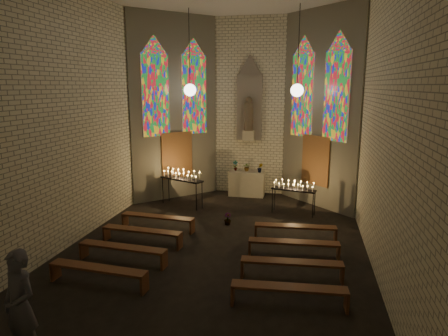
{
  "coord_description": "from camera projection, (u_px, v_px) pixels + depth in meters",
  "views": [
    {
      "loc": [
        2.33,
        -9.96,
        4.36
      ],
      "look_at": [
        -0.04,
        1.23,
        1.99
      ],
      "focal_mm": 32.0,
      "sensor_mm": 36.0,
      "label": 1
    }
  ],
  "objects": [
    {
      "name": "pew_right_0",
      "position": [
        295.0,
        228.0,
        11.4
      ],
      "size": [
        2.33,
        0.49,
        0.44
      ],
      "rotation": [
        0.0,
        0.0,
        0.07
      ],
      "color": "#522B17",
      "rests_on": "ground"
    },
    {
      "name": "aisle_flower_pot",
      "position": [
        228.0,
        219.0,
        12.7
      ],
      "size": [
        0.26,
        0.26,
        0.39
      ],
      "primitive_type": "imported",
      "rotation": [
        0.0,
        0.0,
        0.25
      ],
      "color": "#4C723F",
      "rests_on": "ground"
    },
    {
      "name": "votive_stand_left",
      "position": [
        182.0,
        177.0,
        14.55
      ],
      "size": [
        1.76,
        1.08,
        1.28
      ],
      "rotation": [
        0.0,
        0.0,
        -0.41
      ],
      "color": "black",
      "rests_on": "ground"
    },
    {
      "name": "pew_right_2",
      "position": [
        292.0,
        264.0,
        9.1
      ],
      "size": [
        2.33,
        0.49,
        0.44
      ],
      "rotation": [
        0.0,
        0.0,
        0.07
      ],
      "color": "#522B17",
      "rests_on": "ground"
    },
    {
      "name": "votive_stand_right",
      "position": [
        294.0,
        187.0,
        13.62
      ],
      "size": [
        1.55,
        0.67,
        1.11
      ],
      "rotation": [
        0.0,
        0.0,
        -0.22
      ],
      "color": "black",
      "rests_on": "ground"
    },
    {
      "name": "floor",
      "position": [
        216.0,
        248.0,
        10.89
      ],
      "size": [
        12.0,
        12.0,
        0.0
      ],
      "primitive_type": "plane",
      "color": "black",
      "rests_on": "ground"
    },
    {
      "name": "room",
      "position": [
        238.0,
        105.0,
        13.37
      ],
      "size": [
        8.22,
        12.43,
        7.0
      ],
      "color": "beige",
      "rests_on": "ground"
    },
    {
      "name": "pew_left_0",
      "position": [
        158.0,
        218.0,
        12.25
      ],
      "size": [
        2.33,
        0.49,
        0.44
      ],
      "rotation": [
        0.0,
        0.0,
        -0.07
      ],
      "color": "#522B17",
      "rests_on": "ground"
    },
    {
      "name": "pew_left_1",
      "position": [
        142.0,
        232.0,
        11.1
      ],
      "size": [
        2.33,
        0.49,
        0.44
      ],
      "rotation": [
        0.0,
        0.0,
        -0.07
      ],
      "color": "#522B17",
      "rests_on": "ground"
    },
    {
      "name": "visitor",
      "position": [
        20.0,
        306.0,
        6.34
      ],
      "size": [
        0.78,
        0.63,
        1.85
      ],
      "primitive_type": "imported",
      "rotation": [
        0.0,
        0.0,
        -0.32
      ],
      "color": "#46474F",
      "rests_on": "ground"
    },
    {
      "name": "pew_right_3",
      "position": [
        289.0,
        290.0,
        7.95
      ],
      "size": [
        2.33,
        0.49,
        0.44
      ],
      "rotation": [
        0.0,
        0.0,
        0.07
      ],
      "color": "#522B17",
      "rests_on": "ground"
    },
    {
      "name": "pew_right_1",
      "position": [
        294.0,
        244.0,
        10.25
      ],
      "size": [
        2.33,
        0.49,
        0.44
      ],
      "rotation": [
        0.0,
        0.0,
        0.07
      ],
      "color": "#522B17",
      "rests_on": "ground"
    },
    {
      "name": "flower_vase_left",
      "position": [
        235.0,
        166.0,
        16.03
      ],
      "size": [
        0.24,
        0.19,
        0.41
      ],
      "primitive_type": "imported",
      "rotation": [
        0.0,
        0.0,
        0.21
      ],
      "color": "#4C723F",
      "rests_on": "altar"
    },
    {
      "name": "flower_vase_center",
      "position": [
        247.0,
        167.0,
        15.96
      ],
      "size": [
        0.34,
        0.31,
        0.34
      ],
      "primitive_type": "imported",
      "rotation": [
        0.0,
        0.0,
        0.17
      ],
      "color": "#4C723F",
      "rests_on": "altar"
    },
    {
      "name": "altar",
      "position": [
        247.0,
        184.0,
        16.01
      ],
      "size": [
        1.4,
        0.6,
        1.0
      ],
      "primitive_type": "cube",
      "color": "beige",
      "rests_on": "ground"
    },
    {
      "name": "flower_vase_right",
      "position": [
        260.0,
        168.0,
        15.68
      ],
      "size": [
        0.22,
        0.19,
        0.38
      ],
      "primitive_type": "imported",
      "rotation": [
        0.0,
        0.0,
        0.11
      ],
      "color": "#4C723F",
      "rests_on": "altar"
    },
    {
      "name": "pew_left_2",
      "position": [
        122.0,
        249.0,
        9.95
      ],
      "size": [
        2.33,
        0.49,
        0.44
      ],
      "rotation": [
        0.0,
        0.0,
        -0.07
      ],
      "color": "#522B17",
      "rests_on": "ground"
    },
    {
      "name": "pew_left_3",
      "position": [
        98.0,
        270.0,
        8.8
      ],
      "size": [
        2.33,
        0.49,
        0.44
      ],
      "rotation": [
        0.0,
        0.0,
        -0.07
      ],
      "color": "#522B17",
      "rests_on": "ground"
    }
  ]
}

